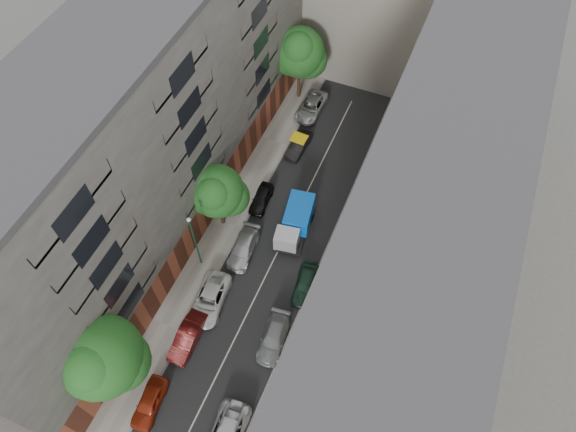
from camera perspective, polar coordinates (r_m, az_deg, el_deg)
The scene contains 21 objects.
ground at distance 46.96m, azimuth -0.66°, elevation -2.99°, with size 120.00×120.00×0.00m, color #4C4C49.
road_surface at distance 46.95m, azimuth -0.66°, elevation -2.99°, with size 8.00×44.00×0.02m, color black.
sidewalk_left at distance 48.33m, azimuth -6.68°, elevation -0.76°, with size 3.00×44.00×0.15m, color gray.
sidewalk_right at distance 46.07m, azimuth 5.67°, elevation -5.20°, with size 3.00×44.00×0.15m, color gray.
building_left at distance 42.79m, azimuth -14.65°, elevation 8.89°, with size 8.00×44.00×20.00m, color #494644.
building_right at distance 37.47m, azimuth 14.86°, elevation -0.70°, with size 8.00×44.00×20.00m, color #C4B898.
tarp_truck at distance 46.48m, azimuth 0.85°, elevation -0.63°, with size 3.03×5.89×2.58m.
car_left_0 at distance 42.17m, azimuth -15.16°, elevation -19.36°, with size 1.65×4.10×1.40m, color maroon.
car_left_1 at distance 43.06m, azimuth -11.07°, elevation -13.04°, with size 1.58×4.53×1.49m, color #4F110F.
car_left_2 at distance 44.06m, azimuth -8.69°, elevation -9.13°, with size 2.41×5.24×1.45m, color silver.
car_left_3 at distance 46.05m, azimuth -4.96°, elevation -3.56°, with size 1.92×4.73×1.37m, color #B8B7BC.
car_left_4 at distance 48.95m, azimuth -2.99°, elevation 1.96°, with size 1.52×3.77×1.29m, color black.
car_left_5 at distance 53.05m, azimuth 1.22°, elevation 7.88°, with size 1.42×4.07×1.34m, color black.
car_left_6 at distance 56.84m, azimuth 2.62°, elevation 12.04°, with size 2.36×5.11×1.42m, color #BCBDC1.
car_right_1 at distance 42.37m, azimuth -1.62°, elevation -13.39°, with size 1.87×4.60×1.34m, color gray.
car_right_2 at distance 44.20m, azimuth 1.93°, elevation -7.54°, with size 1.72×4.27×1.45m, color #153020.
tree_near at distance 38.43m, azimuth -19.98°, elevation -14.75°, with size 6.05×5.88×8.90m.
tree_mid at distance 44.43m, azimuth -7.79°, elevation 2.50°, with size 5.03×4.72×7.24m.
tree_far at distance 54.90m, azimuth 1.33°, elevation 17.54°, with size 5.45×5.19×8.75m.
lamp_post at distance 42.72m, azimuth -10.41°, elevation -2.33°, with size 0.36×0.36×7.13m.
pedestrian at distance 49.60m, azimuth 7.74°, elevation 3.24°, with size 0.68×0.45×1.87m, color black.
Camera 1 is at (9.71, -21.83, 40.42)m, focal length 32.00 mm.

